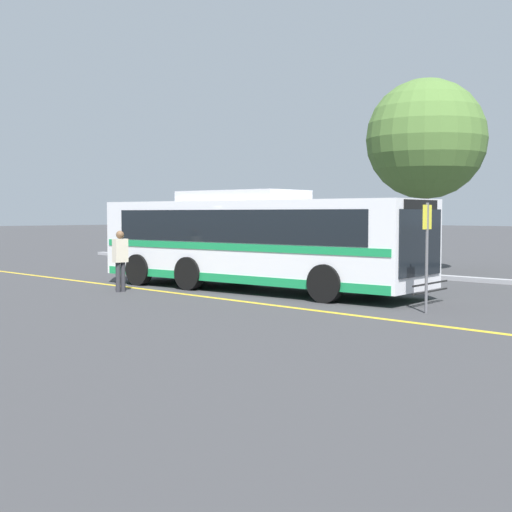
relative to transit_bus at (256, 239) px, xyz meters
name	(u,v)px	position (x,y,z in m)	size (l,w,h in m)	color
ground_plane	(224,287)	(-1.33, -0.08, -1.53)	(220.00, 220.00, 0.00)	#38383A
lane_strip_0	(200,296)	(0.01, -2.20, -1.53)	(0.20, 30.63, 0.01)	gold
curb_strip	(390,274)	(0.01, 7.06, -1.46)	(38.63, 0.36, 0.15)	#99999E
transit_bus	(256,239)	(0.00, 0.00, 0.00)	(11.12, 3.64, 2.98)	silver
parked_car_0	(191,250)	(-9.38, 5.37, -0.86)	(4.73, 1.86, 1.32)	maroon
parked_car_1	(301,253)	(-3.00, 5.47, -0.76)	(4.22, 2.16, 1.56)	#9E9EA3
pedestrian_0	(120,257)	(-2.49, -3.12, -0.50)	(0.24, 0.43, 1.79)	#2D2D33
bus_stop_sign	(427,244)	(6.28, -0.74, 0.07)	(0.07, 0.40, 2.55)	#59595E
tree_0	(426,139)	(-0.11, 9.61, 3.68)	(4.70, 4.70, 7.57)	#513823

